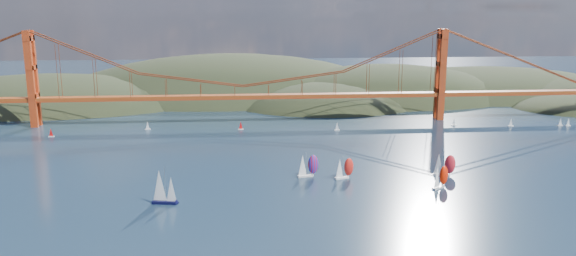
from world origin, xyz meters
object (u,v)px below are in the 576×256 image
at_px(racer_1, 440,177).
at_px(sloop_navy, 163,187).
at_px(racer_0, 344,168).
at_px(racer_rwb, 308,165).
at_px(racer_2, 444,164).

bearing_deg(racer_1, sloop_navy, 149.97).
distance_m(sloop_navy, racer_0, 72.79).
bearing_deg(racer_rwb, racer_0, -27.38).
height_order(sloop_navy, racer_2, sloop_navy).
xyz_separation_m(sloop_navy, racer_2, (110.37, 23.74, -1.20)).
bearing_deg(racer_0, racer_rwb, 147.19).
relative_size(racer_0, racer_rwb, 0.91).
bearing_deg(racer_rwb, sloop_navy, -166.44).
bearing_deg(racer_1, racer_0, 121.19).
xyz_separation_m(sloop_navy, racer_rwb, (54.53, 27.26, -1.14)).
bearing_deg(sloop_navy, racer_2, 22.55).
xyz_separation_m(sloop_navy, racer_1, (103.12, 8.15, -1.46)).
xyz_separation_m(racer_1, racer_2, (7.25, 15.60, 0.26)).
bearing_deg(sloop_navy, racer_1, 14.92).
relative_size(sloop_navy, racer_rwb, 1.32).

